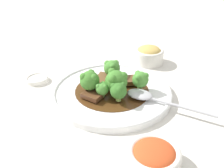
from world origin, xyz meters
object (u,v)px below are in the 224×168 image
object	(u,v)px
broccoli_floret_3	(112,68)
beef_strip_3	(102,79)
beef_strip_1	(129,80)
broccoli_floret_2	(116,81)
broccoli_floret_0	(119,91)
broccoli_floret_4	(90,80)
sauce_dish	(37,79)
serving_spoon	(146,96)
beef_strip_2	(92,96)
side_bowl_appetizer	(149,55)
beef_strip_0	(101,86)
side_bowl_kimchi	(154,157)
main_plate	(112,92)
broccoli_floret_1	(102,89)
broccoli_floret_5	(140,79)

from	to	relation	value
broccoli_floret_3	beef_strip_3	bearing A→B (deg)	49.05
beef_strip_1	broccoli_floret_2	xyz separation A→B (m)	(0.01, 0.06, 0.03)
broccoli_floret_0	broccoli_floret_3	distance (m)	0.11
broccoli_floret_4	sauce_dish	size ratio (longest dim) A/B	0.93
broccoli_floret_3	serving_spoon	bearing A→B (deg)	151.16
beef_strip_2	side_bowl_appetizer	xyz separation A→B (m)	(-0.07, -0.28, 0.00)
broccoli_floret_0	beef_strip_0	bearing A→B (deg)	-30.85
serving_spoon	side_bowl_kimchi	distance (m)	0.19
main_plate	beef_strip_0	bearing A→B (deg)	12.69
beef_strip_0	main_plate	bearing A→B (deg)	-167.31
main_plate	broccoli_floret_2	distance (m)	0.05
beef_strip_2	sauce_dish	bearing A→B (deg)	-13.16
beef_strip_0	beef_strip_1	size ratio (longest dim) A/B	1.19
beef_strip_1	side_bowl_appetizer	size ratio (longest dim) A/B	0.71
main_plate	beef_strip_0	size ratio (longest dim) A/B	3.94
broccoli_floret_2	main_plate	bearing A→B (deg)	-41.14
beef_strip_2	broccoli_floret_3	xyz separation A→B (m)	(-0.01, -0.11, 0.03)
main_plate	broccoli_floret_2	size ratio (longest dim) A/B	4.98
sauce_dish	beef_strip_1	bearing A→B (deg)	-166.85
sauce_dish	broccoli_floret_2	bearing A→B (deg)	179.03
broccoli_floret_2	broccoli_floret_3	size ratio (longest dim) A/B	1.16
beef_strip_3	side_bowl_kimchi	size ratio (longest dim) A/B	0.63
beef_strip_1	broccoli_floret_4	world-z (taller)	broccoli_floret_4
beef_strip_3	sauce_dish	bearing A→B (deg)	12.82
broccoli_floret_4	serving_spoon	size ratio (longest dim) A/B	0.26
beef_strip_1	broccoli_floret_3	xyz separation A→B (m)	(0.05, -0.00, 0.03)
broccoli_floret_3	broccoli_floret_0	bearing A→B (deg)	119.92
serving_spoon	sauce_dish	size ratio (longest dim) A/B	3.50
broccoli_floret_1	side_bowl_appetizer	distance (m)	0.27
beef_strip_1	broccoli_floret_4	bearing A→B (deg)	47.96
beef_strip_3	broccoli_floret_5	bearing A→B (deg)	177.90
beef_strip_1	beef_strip_3	xyz separation A→B (m)	(0.07, 0.02, -0.00)
serving_spoon	sauce_dish	xyz separation A→B (m)	(0.32, 0.00, -0.02)
beef_strip_1	broccoli_floret_0	xyz separation A→B (m)	(-0.01, 0.09, 0.02)
broccoli_floret_0	serving_spoon	distance (m)	0.07
beef_strip_3	serving_spoon	world-z (taller)	serving_spoon
broccoli_floret_0	broccoli_floret_5	size ratio (longest dim) A/B	0.96
beef_strip_0	broccoli_floret_2	world-z (taller)	broccoli_floret_2
beef_strip_2	broccoli_floret_2	size ratio (longest dim) A/B	0.86
beef_strip_0	beef_strip_3	bearing A→B (deg)	-70.21
broccoli_floret_3	beef_strip_1	bearing A→B (deg)	174.44
beef_strip_3	side_bowl_appetizer	bearing A→B (deg)	-111.60
side_bowl_kimchi	sauce_dish	size ratio (longest dim) A/B	1.56
broccoli_floret_0	side_bowl_appetizer	distance (m)	0.27
broccoli_floret_0	broccoli_floret_3	xyz separation A→B (m)	(0.06, -0.10, 0.00)
beef_strip_0	side_bowl_appetizer	world-z (taller)	side_bowl_appetizer
main_plate	beef_strip_3	bearing A→B (deg)	-37.16
broccoli_floret_4	side_bowl_kimchi	xyz separation A→B (m)	(-0.20, 0.16, -0.03)
beef_strip_0	side_bowl_appetizer	xyz separation A→B (m)	(-0.06, -0.23, 0.00)
broccoli_floret_4	sauce_dish	bearing A→B (deg)	-7.34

